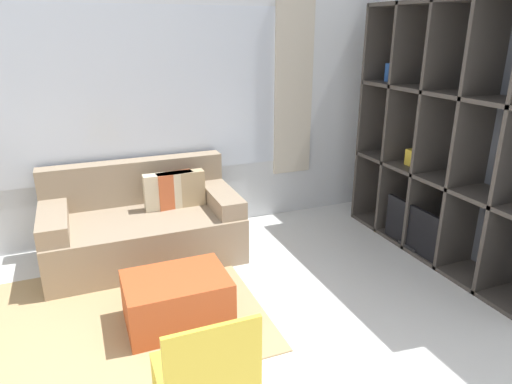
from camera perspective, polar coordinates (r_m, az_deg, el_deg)
wall_back at (r=4.62m, az=-14.31°, el=10.65°), size 6.48×0.11×2.70m
wall_right at (r=4.45m, az=26.54°, el=8.80°), size 0.07×4.36×2.70m
area_rug at (r=3.69m, az=-23.76°, el=-15.52°), size 2.95×1.67×0.01m
shelving_unit at (r=4.38m, az=23.56°, el=5.94°), size 0.43×2.23×2.28m
couch_main at (r=4.40m, az=-13.81°, el=-3.98°), size 1.73×0.95×0.85m
ottoman at (r=3.44m, az=-9.84°, el=-13.16°), size 0.73×0.53×0.37m
folding_chair at (r=2.30m, az=-6.10°, el=-21.68°), size 0.44×0.46×0.86m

